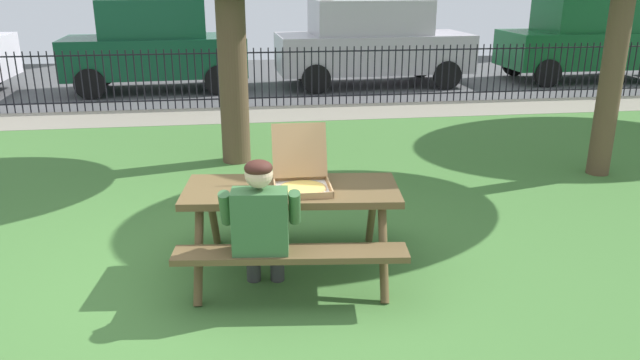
{
  "coord_description": "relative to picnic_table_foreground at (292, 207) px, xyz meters",
  "views": [
    {
      "loc": [
        0.25,
        -4.79,
        2.47
      ],
      "look_at": [
        0.96,
        0.25,
        0.75
      ],
      "focal_mm": 34.23,
      "sensor_mm": 36.0,
      "label": 1
    }
  ],
  "objects": [
    {
      "name": "pizza_box_open",
      "position": [
        0.09,
        -0.01,
        0.27
      ],
      "size": [
        0.48,
        0.57,
        0.5
      ],
      "color": "tan",
      "rests_on": "picnic_table_foreground"
    },
    {
      "name": "parked_car_far_right",
      "position": [
        8.01,
        9.2,
        0.41
      ],
      "size": [
        3.91,
        1.85,
        1.98
      ],
      "color": "#125327",
      "rests_on": "ground"
    },
    {
      "name": "picnic_table_foreground",
      "position": [
        0.0,
        0.0,
        0.0
      ],
      "size": [
        1.95,
        1.67,
        0.79
      ],
      "color": "brown",
      "rests_on": "ground"
    },
    {
      "name": "street_asphalt",
      "position": [
        -0.68,
        10.56,
        -0.6
      ],
      "size": [
        28.0,
        6.96,
        0.01
      ],
      "primitive_type": "cube",
      "color": "#515154"
    },
    {
      "name": "cobblestone_walkway",
      "position": [
        -0.68,
        6.38,
        -0.6
      ],
      "size": [
        28.0,
        1.4,
        0.01
      ],
      "primitive_type": "cube",
      "color": "gray"
    },
    {
      "name": "parked_car_right",
      "position": [
        2.74,
        9.2,
        0.41
      ],
      "size": [
        4.47,
        2.06,
        1.94
      ],
      "color": "#BDB2BD",
      "rests_on": "ground"
    },
    {
      "name": "adult_at_table",
      "position": [
        -0.28,
        -0.47,
        0.06
      ],
      "size": [
        0.63,
        0.62,
        1.19
      ],
      "color": "#373737",
      "rests_on": "ground"
    },
    {
      "name": "parked_car_center",
      "position": [
        -2.12,
        9.2,
        0.41
      ],
      "size": [
        3.98,
        1.99,
        1.98
      ],
      "color": "#124C2F",
      "rests_on": "ground"
    },
    {
      "name": "ground",
      "position": [
        -0.68,
        1.52,
        -0.61
      ],
      "size": [
        28.0,
        11.11,
        0.02
      ],
      "primitive_type": "cube",
      "color": "#447635"
    },
    {
      "name": "iron_fence_streetside",
      "position": [
        -0.68,
        7.08,
        -0.02
      ],
      "size": [
        20.44,
        0.03,
        1.14
      ],
      "color": "black",
      "rests_on": "ground"
    }
  ]
}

